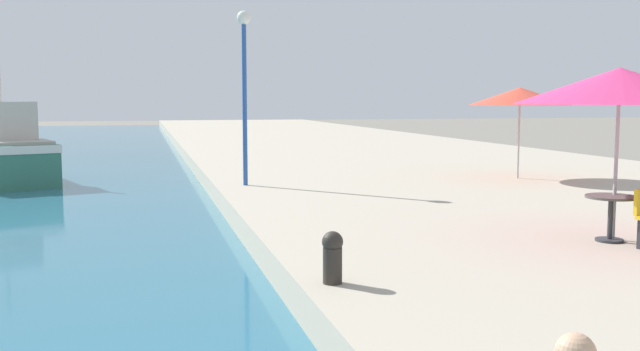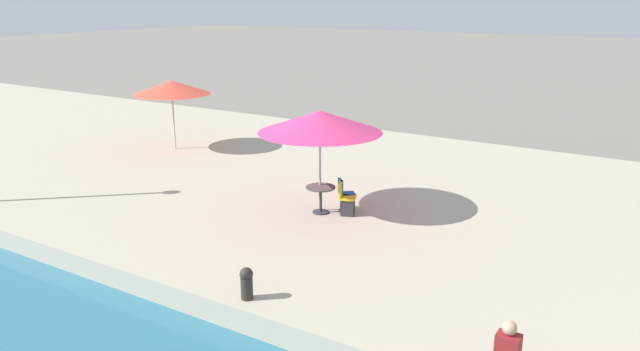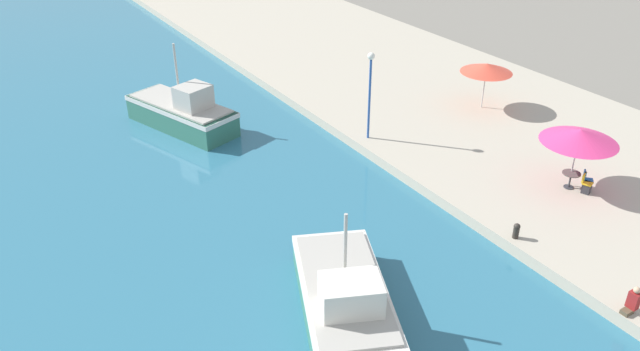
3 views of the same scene
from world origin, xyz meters
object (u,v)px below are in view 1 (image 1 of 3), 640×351
cafe_umbrella_pink (619,86)px  fishing_boat_mid (3,154)px  cafe_table (611,208)px  lamppost (244,68)px  mooring_bollard (333,256)px  cafe_umbrella_white (520,96)px

cafe_umbrella_pink → fishing_boat_mid: bearing=126.7°
cafe_table → lamppost: lamppost is taller
fishing_boat_mid → mooring_bollard: bearing=-87.6°
mooring_bollard → fishing_boat_mid: bearing=111.2°
fishing_boat_mid → cafe_umbrella_white: 17.01m
cafe_umbrella_pink → cafe_table: size_ratio=4.16×
cafe_umbrella_white → lamppost: lamppost is taller
cafe_umbrella_white → fishing_boat_mid: bearing=153.6°
cafe_table → fishing_boat_mid: bearing=126.2°
mooring_bollard → lamppost: lamppost is taller
cafe_umbrella_pink → cafe_table: (-0.14, -0.11, -1.95)m
cafe_umbrella_pink → cafe_umbrella_white: 9.14m
cafe_umbrella_pink → lamppost: size_ratio=0.73×
cafe_umbrella_white → cafe_umbrella_pink: bearing=-110.1°
fishing_boat_mid → mooring_bollard: 18.96m
fishing_boat_mid → cafe_umbrella_white: bearing=-45.2°
cafe_umbrella_white → mooring_bollard: bearing=-129.2°
mooring_bollard → lamppost: size_ratio=0.14×
cafe_umbrella_pink → lamppost: (-4.75, 8.81, 0.61)m
mooring_bollard → lamppost: 10.74m
cafe_umbrella_pink → cafe_umbrella_white: bearing=69.9°
cafe_umbrella_pink → cafe_umbrella_white: (3.14, 8.59, -0.12)m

